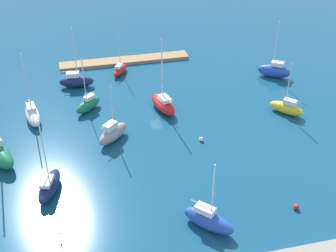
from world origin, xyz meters
name	(u,v)px	position (x,y,z in m)	size (l,w,h in m)	color
water	(158,111)	(0.00, 0.00, 0.00)	(160.00, 160.00, 0.00)	navy
pier_dock	(125,61)	(2.46, -19.72, 0.30)	(25.11, 3.14, 0.60)	#997A56
sailboat_green_lone_south	(88,105)	(10.87, -2.86, 1.09)	(4.86, 4.57, 9.15)	#19724C
sailboat_blue_near_pier	(274,71)	(-23.19, -7.11, 1.29)	(6.17, 5.04, 10.52)	#2347B2
sailboat_navy_east_end	(49,186)	(17.16, 15.94, 1.06)	(3.80, 6.65, 10.32)	#141E4C
sailboat_red_center_basin	(163,104)	(-0.85, -0.13, 1.18)	(3.93, 7.10, 12.15)	red
sailboat_gray_far_south	(113,133)	(8.10, 6.38, 1.23)	(5.47, 5.36, 8.72)	gray
sailboat_yellow_mid_basin	(287,108)	(-19.72, 5.23, 1.04)	(5.01, 5.41, 8.75)	yellow
sailboat_white_outer_mooring	(33,115)	(19.48, -1.65, 1.12)	(3.16, 6.64, 11.46)	white
sailboat_blue_off_beacon	(208,220)	(-0.09, 26.07, 1.19)	(5.72, 5.86, 9.14)	#2347B2
sailboat_navy_lone_north	(76,81)	(12.24, -11.49, 1.15)	(6.21, 2.86, 10.80)	#141E4C
sailboat_red_by_breakwater	(120,70)	(4.06, -14.81, 0.84)	(3.86, 4.86, 9.06)	red
mooring_buoy_white	(201,139)	(-4.30, 9.57, 0.32)	(0.65, 0.65, 0.65)	white
mooring_buoy_red	(296,207)	(-11.16, 25.66, 0.35)	(0.70, 0.70, 0.70)	red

